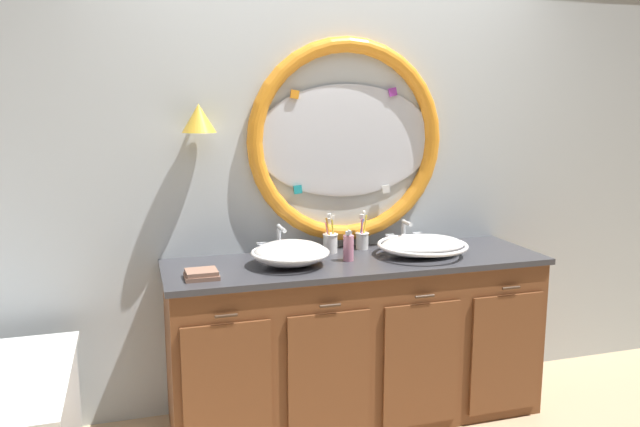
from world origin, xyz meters
The scene contains 10 objects.
back_wall_assembly centered at (0.00, 0.58, 1.32)m, with size 6.40×0.26×2.60m.
vanity_counter centered at (0.04, 0.26, 0.43)m, with size 1.96×0.62×0.86m.
sink_basin_left centered at (-0.32, 0.23, 0.92)m, with size 0.39×0.39×0.12m.
sink_basin_right centered at (0.39, 0.23, 0.91)m, with size 0.48×0.48×0.11m.
faucet_set_left centered at (-0.32, 0.46, 0.93)m, with size 0.24×0.15×0.16m.
faucet_set_right centered at (0.39, 0.47, 0.92)m, with size 0.22×0.12×0.15m.
toothbrush_holder_left centered at (-0.05, 0.43, 0.92)m, with size 0.08×0.08×0.22m.
toothbrush_holder_right centered at (0.14, 0.46, 0.92)m, with size 0.08×0.08×0.21m.
soap_dispenser centered at (-0.02, 0.24, 0.93)m, with size 0.05×0.06×0.16m.
folded_hand_towel centered at (-0.77, 0.13, 0.88)m, with size 0.15×0.14×0.04m.
Camera 1 is at (-1.06, -2.68, 1.66)m, focal length 35.20 mm.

